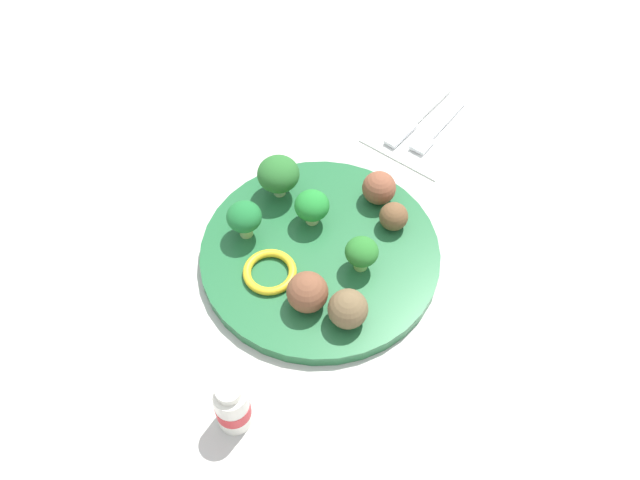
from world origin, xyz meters
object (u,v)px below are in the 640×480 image
pepper_ring_center (270,272)px  yogurt_bottle (232,406)px  napkin (430,123)px  broccoli_floret_near_rim (362,253)px  broccoli_floret_mid_right (312,206)px  meatball_back_left (379,188)px  broccoli_floret_back_left (278,174)px  fork (439,130)px  plate (320,254)px  meatball_back_right (307,292)px  knife (417,118)px  meatball_near_rim (394,216)px  broccoli_floret_front_right (244,218)px  meatball_mid_left (348,309)px

pepper_ring_center → yogurt_bottle: size_ratio=0.84×
napkin → broccoli_floret_near_rim: bearing=14.0°
broccoli_floret_mid_right → meatball_back_left: (-0.08, 0.04, -0.01)m
broccoli_floret_back_left → fork: bearing=156.5°
broccoli_floret_back_left → fork: (-0.22, 0.10, -0.04)m
plate → meatball_back_left: 0.11m
broccoli_floret_mid_right → fork: size_ratio=0.38×
meatball_back_right → knife: size_ratio=0.31×
broccoli_floret_near_rim → meatball_near_rim: 0.07m
broccoli_floret_front_right → meatball_near_rim: size_ratio=1.43×
broccoli_floret_mid_right → napkin: broccoli_floret_mid_right is taller
meatball_near_rim → pepper_ring_center: bearing=-26.8°
meatball_back_left → fork: bearing=-177.9°
pepper_ring_center → knife: (-0.32, -0.01, -0.01)m
plate → fork: 0.26m
broccoli_floret_back_left → meatball_near_rim: 0.15m
pepper_ring_center → meatball_back_left: bearing=168.1°
broccoli_floret_mid_right → yogurt_bottle: bearing=19.8°
napkin → broccoli_floret_back_left: bearing=-18.8°
napkin → knife: (0.01, -0.02, 0.00)m
meatball_mid_left → yogurt_bottle: yogurt_bottle is taller
broccoli_floret_mid_right → fork: broccoli_floret_mid_right is taller
meatball_near_rim → meatball_back_left: bearing=-122.4°
knife → meatball_back_left: bearing=15.0°
napkin → fork: 0.02m
meatball_near_rim → meatball_back_right: size_ratio=0.75×
broccoli_floret_mid_right → fork: 0.24m
meatball_back_left → napkin: size_ratio=0.24×
meatball_mid_left → meatball_near_rim: bearing=-166.7°
fork → knife: (-0.00, -0.04, -0.00)m
meatball_near_rim → pepper_ring_center: meatball_near_rim is taller
plate → knife: size_ratio=1.93×
pepper_ring_center → fork: size_ratio=0.51×
pepper_ring_center → yogurt_bottle: yogurt_bottle is taller
broccoli_floret_front_right → fork: (-0.29, 0.09, -0.04)m
broccoli_floret_mid_right → yogurt_bottle: size_ratio=0.62×
pepper_ring_center → broccoli_floret_mid_right: bearing=-174.4°
meatball_back_left → fork: 0.16m
broccoli_floret_near_rim → fork: bearing=-169.5°
broccoli_floret_mid_right → yogurt_bottle: (0.24, 0.09, -0.01)m
meatball_near_rim → yogurt_bottle: bearing=1.0°
meatball_back_right → meatball_back_left: bearing=-172.4°
broccoli_floret_front_right → knife: bearing=170.1°
broccoli_floret_near_rim → napkin: broccoli_floret_near_rim is taller
broccoli_floret_mid_right → meatball_back_right: same height
broccoli_floret_back_left → meatball_back_left: (-0.07, 0.10, -0.01)m
meatball_near_rim → yogurt_bottle: (0.29, 0.01, -0.00)m
broccoli_floret_mid_right → meatball_near_rim: broccoli_floret_mid_right is taller
yogurt_bottle → plate: bearing=-166.0°
broccoli_floret_back_left → fork: broccoli_floret_back_left is taller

